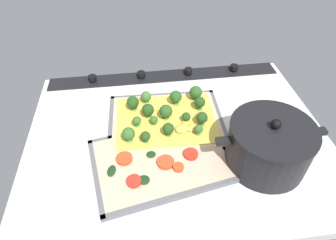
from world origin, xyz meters
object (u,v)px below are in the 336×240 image
(baking_tray_back, at_px, (162,160))
(veggie_pizza_back, at_px, (161,160))
(broccoli_pizza, at_px, (167,117))
(baking_tray_front, at_px, (166,123))
(cooking_pot, at_px, (269,145))

(baking_tray_back, height_order, veggie_pizza_back, veggie_pizza_back)
(broccoli_pizza, bearing_deg, baking_tray_front, 48.94)
(veggie_pizza_back, height_order, cooking_pot, cooking_pot)
(baking_tray_back, relative_size, veggie_pizza_back, 1.08)
(baking_tray_front, relative_size, veggie_pizza_back, 0.95)
(baking_tray_back, height_order, cooking_pot, cooking_pot)
(baking_tray_front, bearing_deg, veggie_pizza_back, 77.55)
(broccoli_pizza, distance_m, cooking_pot, 0.29)
(veggie_pizza_back, relative_size, cooking_pot, 1.32)
(broccoli_pizza, height_order, cooking_pot, cooking_pot)
(baking_tray_front, xyz_separation_m, baking_tray_back, (0.03, 0.14, 0.00))
(broccoli_pizza, relative_size, baking_tray_back, 0.82)
(veggie_pizza_back, bearing_deg, baking_tray_front, -102.45)
(baking_tray_front, distance_m, cooking_pot, 0.30)
(baking_tray_front, distance_m, veggie_pizza_back, 0.15)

